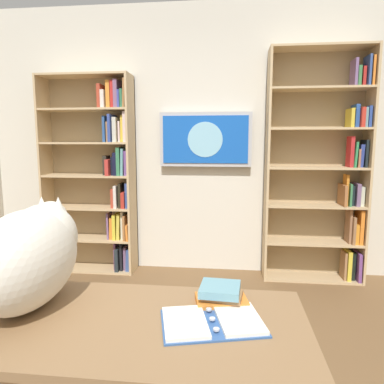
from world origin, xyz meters
The scene contains 8 objects.
wall_back centered at (0.00, -2.23, 1.35)m, with size 4.52×0.06×2.70m, color silver.
bookshelf_left centered at (-1.23, -2.07, 1.07)m, with size 0.94×0.28×2.20m.
bookshelf_right centered at (1.01, -2.06, 1.01)m, with size 0.93×0.28×2.00m.
wall_mounted_tv centered at (-0.06, -2.15, 1.37)m, with size 0.92×0.07×0.54m.
desk centered at (0.12, 0.38, 0.64)m, with size 1.45×0.59×0.76m.
cat centered at (0.39, 0.26, 0.95)m, with size 0.32×0.66×0.38m.
open_binder centered at (-0.28, 0.34, 0.77)m, with size 0.37×0.29×0.02m.
desk_book_stack centered at (-0.30, 0.20, 0.79)m, with size 0.21×0.15×0.07m.
Camera 1 is at (-0.34, 1.43, 1.35)m, focal length 33.19 mm.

